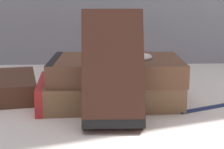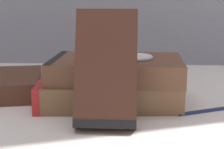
{
  "view_description": "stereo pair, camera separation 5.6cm",
  "coord_description": "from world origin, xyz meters",
  "px_view_note": "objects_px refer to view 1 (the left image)",
  "views": [
    {
      "loc": [
        -0.01,
        -0.61,
        0.19
      ],
      "look_at": [
        0.01,
        -0.01,
        0.05
      ],
      "focal_mm": 60.0,
      "sensor_mm": 36.0,
      "label": 1
    },
    {
      "loc": [
        0.05,
        -0.61,
        0.19
      ],
      "look_at": [
        0.01,
        -0.01,
        0.05
      ],
      "focal_mm": 60.0,
      "sensor_mm": 36.0,
      "label": 2
    }
  ],
  "objects_px": {
    "book_flat_top": "(113,69)",
    "pocket_watch": "(134,57)",
    "book_leaning_front": "(113,73)",
    "fountain_pen": "(213,105)",
    "book_flat_bottom": "(105,91)"
  },
  "relations": [
    {
      "from": "fountain_pen",
      "to": "book_flat_top",
      "type": "bearing_deg",
      "value": 142.22
    },
    {
      "from": "book_flat_top",
      "to": "fountain_pen",
      "type": "bearing_deg",
      "value": -11.13
    },
    {
      "from": "pocket_watch",
      "to": "fountain_pen",
      "type": "relative_size",
      "value": 0.49
    },
    {
      "from": "fountain_pen",
      "to": "pocket_watch",
      "type": "bearing_deg",
      "value": 139.71
    },
    {
      "from": "book_flat_bottom",
      "to": "book_leaning_front",
      "type": "height_order",
      "value": "book_leaning_front"
    },
    {
      "from": "book_flat_top",
      "to": "pocket_watch",
      "type": "bearing_deg",
      "value": -1.94
    },
    {
      "from": "book_flat_top",
      "to": "fountain_pen",
      "type": "xyz_separation_m",
      "value": [
        0.17,
        -0.04,
        -0.06
      ]
    },
    {
      "from": "book_flat_top",
      "to": "book_flat_bottom",
      "type": "bearing_deg",
      "value": 177.64
    },
    {
      "from": "pocket_watch",
      "to": "fountain_pen",
      "type": "xyz_separation_m",
      "value": [
        0.13,
        -0.03,
        -0.08
      ]
    },
    {
      "from": "book_flat_bottom",
      "to": "pocket_watch",
      "type": "height_order",
      "value": "pocket_watch"
    },
    {
      "from": "book_flat_bottom",
      "to": "fountain_pen",
      "type": "bearing_deg",
      "value": -15.59
    },
    {
      "from": "book_flat_bottom",
      "to": "fountain_pen",
      "type": "distance_m",
      "value": 0.18
    },
    {
      "from": "book_leaning_front",
      "to": "book_flat_top",
      "type": "bearing_deg",
      "value": 87.86
    },
    {
      "from": "book_leaning_front",
      "to": "pocket_watch",
      "type": "bearing_deg",
      "value": 69.92
    },
    {
      "from": "book_flat_top",
      "to": "pocket_watch",
      "type": "relative_size",
      "value": 3.53
    }
  ]
}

